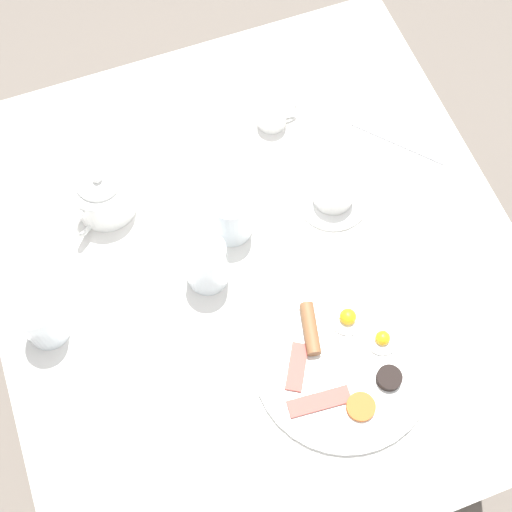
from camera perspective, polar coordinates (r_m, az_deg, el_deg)
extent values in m
plane|color=#70665B|center=(2.05, 0.00, -9.08)|extent=(8.00, 8.00, 0.00)
cube|color=silver|center=(1.35, 0.00, -0.62)|extent=(0.98, 1.05, 0.03)
cylinder|color=brown|center=(1.91, -17.61, 2.92)|extent=(0.04, 0.04, 0.73)
cylinder|color=brown|center=(1.99, 7.18, 10.80)|extent=(0.04, 0.04, 0.73)
cylinder|color=white|center=(1.27, 6.96, -8.58)|extent=(0.31, 0.31, 0.01)
cylinder|color=white|center=(1.28, 10.03, -6.61)|extent=(0.06, 0.06, 0.00)
sphere|color=yellow|center=(1.27, 10.10, -6.47)|extent=(0.03, 0.03, 0.03)
cylinder|color=white|center=(1.28, 7.31, -5.00)|extent=(0.06, 0.06, 0.00)
sphere|color=yellow|center=(1.27, 7.36, -4.84)|extent=(0.03, 0.03, 0.03)
cylinder|color=brown|center=(1.26, 4.37, -5.81)|extent=(0.05, 0.10, 0.03)
cube|color=#B74C42|center=(1.25, 3.29, -8.84)|extent=(0.07, 0.09, 0.01)
cube|color=#B74C42|center=(1.24, 5.07, -11.52)|extent=(0.11, 0.04, 0.01)
cylinder|color=#D16023|center=(1.24, 8.39, -11.85)|extent=(0.05, 0.05, 0.01)
cylinder|color=black|center=(1.26, 10.60, -9.57)|extent=(0.04, 0.04, 0.02)
cylinder|color=white|center=(1.38, -12.14, 4.83)|extent=(0.12, 0.12, 0.09)
cylinder|color=white|center=(1.34, -12.53, 5.83)|extent=(0.08, 0.08, 0.01)
sphere|color=white|center=(1.33, -12.64, 6.11)|extent=(0.02, 0.02, 0.02)
cone|color=white|center=(1.40, -10.62, 7.34)|extent=(0.05, 0.05, 0.04)
torus|color=white|center=(1.36, -13.55, 2.74)|extent=(0.06, 0.06, 0.07)
cylinder|color=white|center=(1.40, 6.14, 4.57)|extent=(0.14, 0.14, 0.01)
cylinder|color=white|center=(1.37, 6.27, 5.24)|extent=(0.08, 0.08, 0.06)
cylinder|color=brown|center=(1.37, 6.24, 5.11)|extent=(0.07, 0.07, 0.05)
torus|color=white|center=(1.39, 6.15, 6.76)|extent=(0.02, 0.04, 0.04)
cylinder|color=white|center=(1.28, -16.82, -4.88)|extent=(0.08, 0.08, 0.11)
cylinder|color=white|center=(1.31, -2.00, 3.27)|extent=(0.08, 0.08, 0.11)
cylinder|color=white|center=(1.27, -4.02, -0.61)|extent=(0.08, 0.08, 0.12)
cylinder|color=white|center=(1.46, 1.29, 11.33)|extent=(0.06, 0.06, 0.06)
torus|color=white|center=(1.47, 2.51, 11.68)|extent=(0.04, 0.01, 0.04)
cube|color=silver|center=(1.25, -6.11, -11.16)|extent=(0.11, 0.16, 0.00)
cube|color=silver|center=(1.49, 11.27, 8.96)|extent=(0.15, 0.16, 0.00)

